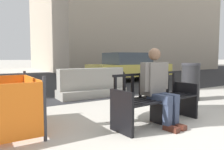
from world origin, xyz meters
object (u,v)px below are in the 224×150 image
(street_bench, at_px, (157,101))
(jersey_barrier_centre, at_px, (92,85))
(seated_person, at_px, (158,85))
(car_taxi_near, at_px, (129,67))
(trash_bin, at_px, (190,81))

(street_bench, xyz_separation_m, jersey_barrier_centre, (0.20, 2.90, -0.06))
(seated_person, distance_m, car_taxi_near, 7.12)
(street_bench, bearing_deg, car_taxi_near, 57.43)
(jersey_barrier_centre, height_order, car_taxi_near, car_taxi_near)
(seated_person, height_order, trash_bin, seated_person)
(street_bench, distance_m, seated_person, 0.30)
(seated_person, distance_m, jersey_barrier_centre, 2.99)
(seated_person, bearing_deg, jersey_barrier_centre, 85.41)
(street_bench, bearing_deg, trash_bin, 25.51)
(street_bench, bearing_deg, jersey_barrier_centre, 86.06)
(car_taxi_near, bearing_deg, jersey_barrier_centre, -139.77)
(car_taxi_near, bearing_deg, seated_person, -122.57)
(jersey_barrier_centre, distance_m, car_taxi_near, 4.72)
(street_bench, height_order, jersey_barrier_centre, street_bench)
(seated_person, height_order, jersey_barrier_centre, seated_person)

